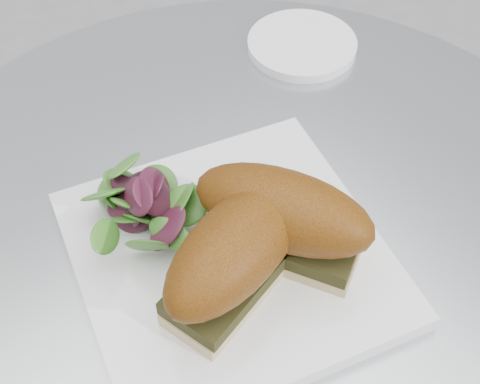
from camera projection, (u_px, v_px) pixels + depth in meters
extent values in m
cylinder|color=silver|center=(250.00, 237.00, 0.59)|extent=(0.70, 0.70, 0.02)
cube|color=white|center=(230.00, 258.00, 0.55)|extent=(0.29, 0.29, 0.02)
cube|color=#D0C682|center=(237.00, 280.00, 0.52)|extent=(0.14, 0.09, 0.01)
cube|color=black|center=(236.00, 270.00, 0.51)|extent=(0.14, 0.09, 0.01)
ellipsoid|color=#603309|center=(236.00, 246.00, 0.49)|extent=(0.16, 0.11, 0.06)
cube|color=#D0C682|center=(281.00, 244.00, 0.54)|extent=(0.11, 0.13, 0.01)
cube|color=black|center=(281.00, 234.00, 0.53)|extent=(0.11, 0.13, 0.01)
ellipsoid|color=#603309|center=(283.00, 210.00, 0.51)|extent=(0.13, 0.16, 0.06)
cylinder|color=white|center=(302.00, 45.00, 0.74)|extent=(0.12, 0.12, 0.01)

